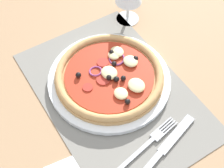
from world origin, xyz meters
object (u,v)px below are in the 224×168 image
object	(u,v)px
plate	(109,80)
knife	(166,147)
pizza	(110,75)
fork	(150,142)

from	to	relation	value
plate	knife	bearing A→B (deg)	2.62
plate	knife	distance (cm)	21.41
plate	pizza	size ratio (longest dim) A/B	1.13
plate	knife	size ratio (longest dim) A/B	1.52
knife	plate	bearing A→B (deg)	75.71
pizza	knife	bearing A→B (deg)	2.26
pizza	knife	world-z (taller)	pizza
plate	pizza	distance (cm)	1.73
plate	fork	bearing A→B (deg)	-3.74
fork	plate	bearing A→B (deg)	75.41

